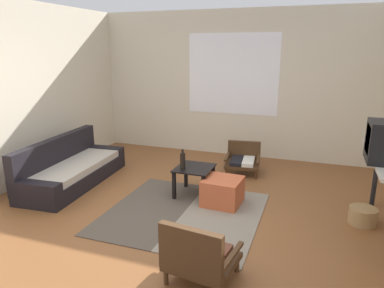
{
  "coord_description": "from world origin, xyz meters",
  "views": [
    {
      "loc": [
        1.54,
        -3.54,
        2.01
      ],
      "look_at": [
        -0.09,
        1.01,
        0.7
      ],
      "focal_mm": 33.16,
      "sensor_mm": 36.0,
      "label": 1
    }
  ],
  "objects_px": {
    "coffee_table": "(194,173)",
    "armchair_by_window": "(243,159)",
    "wicker_basket": "(363,216)",
    "armchair_striped_foreground": "(199,256)",
    "couch": "(71,169)",
    "glass_bottle": "(183,161)",
    "ottoman_orange": "(223,192)"
  },
  "relations": [
    {
      "from": "coffee_table",
      "to": "armchair_striped_foreground",
      "type": "xyz_separation_m",
      "value": [
        0.68,
        -1.82,
        -0.06
      ]
    },
    {
      "from": "armchair_striped_foreground",
      "to": "ottoman_orange",
      "type": "height_order",
      "value": "armchair_striped_foreground"
    },
    {
      "from": "couch",
      "to": "wicker_basket",
      "type": "bearing_deg",
      "value": 0.88
    },
    {
      "from": "couch",
      "to": "glass_bottle",
      "type": "bearing_deg",
      "value": 2.37
    },
    {
      "from": "couch",
      "to": "armchair_striped_foreground",
      "type": "relative_size",
      "value": 3.11
    },
    {
      "from": "coffee_table",
      "to": "glass_bottle",
      "type": "height_order",
      "value": "glass_bottle"
    },
    {
      "from": "coffee_table",
      "to": "armchair_by_window",
      "type": "bearing_deg",
      "value": 69.73
    },
    {
      "from": "coffee_table",
      "to": "glass_bottle",
      "type": "xyz_separation_m",
      "value": [
        -0.12,
        -0.12,
        0.21
      ]
    },
    {
      "from": "couch",
      "to": "coffee_table",
      "type": "height_order",
      "value": "couch"
    },
    {
      "from": "armchair_by_window",
      "to": "armchair_striped_foreground",
      "type": "bearing_deg",
      "value": -85.47
    },
    {
      "from": "armchair_striped_foreground",
      "to": "glass_bottle",
      "type": "xyz_separation_m",
      "value": [
        -0.8,
        1.7,
        0.27
      ]
    },
    {
      "from": "couch",
      "to": "ottoman_orange",
      "type": "height_order",
      "value": "couch"
    },
    {
      "from": "armchair_striped_foreground",
      "to": "wicker_basket",
      "type": "distance_m",
      "value": 2.25
    },
    {
      "from": "couch",
      "to": "armchair_by_window",
      "type": "xyz_separation_m",
      "value": [
        2.37,
        1.39,
        0.01
      ]
    },
    {
      "from": "glass_bottle",
      "to": "ottoman_orange",
      "type": "bearing_deg",
      "value": -3.69
    },
    {
      "from": "coffee_table",
      "to": "wicker_basket",
      "type": "bearing_deg",
      "value": -3.5
    },
    {
      "from": "coffee_table",
      "to": "ottoman_orange",
      "type": "xyz_separation_m",
      "value": [
        0.45,
        -0.16,
        -0.15
      ]
    },
    {
      "from": "glass_bottle",
      "to": "wicker_basket",
      "type": "relative_size",
      "value": 0.89
    },
    {
      "from": "coffee_table",
      "to": "armchair_by_window",
      "type": "distance_m",
      "value": 1.28
    },
    {
      "from": "wicker_basket",
      "to": "glass_bottle",
      "type": "bearing_deg",
      "value": 179.71
    },
    {
      "from": "coffee_table",
      "to": "couch",
      "type": "bearing_deg",
      "value": -174.23
    },
    {
      "from": "couch",
      "to": "ottoman_orange",
      "type": "distance_m",
      "value": 2.38
    },
    {
      "from": "armchair_by_window",
      "to": "wicker_basket",
      "type": "bearing_deg",
      "value": -37.86
    },
    {
      "from": "armchair_striped_foreground",
      "to": "couch",
      "type": "bearing_deg",
      "value": 148.09
    },
    {
      "from": "armchair_by_window",
      "to": "glass_bottle",
      "type": "relative_size",
      "value": 2.18
    },
    {
      "from": "couch",
      "to": "coffee_table",
      "type": "bearing_deg",
      "value": 5.77
    },
    {
      "from": "coffee_table",
      "to": "armchair_by_window",
      "type": "height_order",
      "value": "armchair_by_window"
    },
    {
      "from": "armchair_striped_foreground",
      "to": "armchair_by_window",
      "type": "bearing_deg",
      "value": 94.53
    },
    {
      "from": "wicker_basket",
      "to": "coffee_table",
      "type": "bearing_deg",
      "value": 176.5
    },
    {
      "from": "couch",
      "to": "armchair_by_window",
      "type": "height_order",
      "value": "couch"
    },
    {
      "from": "armchair_striped_foreground",
      "to": "glass_bottle",
      "type": "bearing_deg",
      "value": 115.34
    },
    {
      "from": "armchair_by_window",
      "to": "glass_bottle",
      "type": "height_order",
      "value": "glass_bottle"
    }
  ]
}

